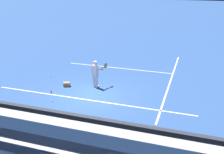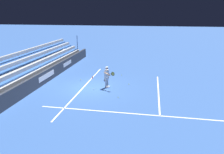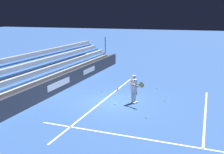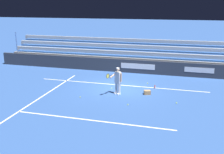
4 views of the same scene
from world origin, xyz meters
name	(u,v)px [view 1 (image 1 of 4)]	position (x,y,z in m)	size (l,w,h in m)	color
ground_plane	(92,96)	(0.00, 0.00, 0.00)	(160.00, 160.00, 0.00)	#2D5193
court_baseline_white	(88,100)	(0.00, -0.50, 0.00)	(12.00, 0.10, 0.01)	white
court_sideline_white	(170,81)	(4.11, 4.00, 0.00)	(0.10, 12.00, 0.01)	white
court_service_line_white	(119,68)	(0.00, 5.50, 0.00)	(8.22, 0.10, 0.01)	white
back_wall_sponsor_board	(55,122)	(-0.01, -4.10, 0.55)	(24.25, 0.25, 1.10)	#2D333D
bleacher_stand	(30,142)	(0.00, -5.93, 0.73)	(23.03, 2.40, 2.95)	#9EA3A8
tennis_player	(96,74)	(-0.28, 1.40, 0.89)	(0.83, 0.93, 1.71)	silver
ball_box_cardboard	(67,84)	(-2.11, 0.95, 0.13)	(0.40, 0.30, 0.26)	#A87F51
tennis_ball_near_player	(51,77)	(-3.96, 2.09, 0.03)	(0.07, 0.07, 0.07)	#CCE533
tennis_ball_toward_net	(132,84)	(1.76, 2.63, 0.03)	(0.07, 0.07, 0.07)	#CCE533
tennis_ball_far_left	(53,101)	(-1.81, -1.34, 0.03)	(0.07, 0.07, 0.07)	#CCE533
tennis_ball_on_baseline	(100,94)	(0.36, 0.42, 0.03)	(0.07, 0.07, 0.07)	#CCE533
tennis_ball_by_box	(91,76)	(-1.31, 3.07, 0.03)	(0.07, 0.07, 0.07)	#CCE533
water_bottle	(51,92)	(-2.44, -0.41, 0.11)	(0.07, 0.07, 0.22)	#EA4C33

